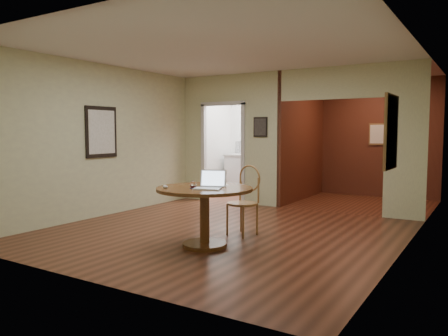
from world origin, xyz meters
The scene contains 11 objects.
floor centered at (0.00, 0.00, 0.00)m, with size 5.00×5.00×0.00m, color #401F12.
room_shell centered at (-0.47, 3.10, 1.29)m, with size 5.20×7.50×5.00m.
dining_table centered at (0.25, -0.77, 0.58)m, with size 1.25×1.25×0.78m.
chair centered at (0.36, 0.11, 0.57)m, with size 0.51×0.51×1.02m.
open_laptop centered at (0.38, -0.84, 0.85)m, with size 0.40×0.40×0.24m.
closed_laptop centered at (0.32, -0.62, 0.79)m, with size 0.30×0.19×0.02m, color #A6A6AB.
mouse centered at (-0.13, -1.12, 0.80)m, with size 0.10×0.05×0.04m, color silver.
wine_glass centered at (0.18, -0.93, 0.83)m, with size 0.09×0.09×0.10m, color white, non-canonical shape.
pen centered at (0.23, -0.95, 0.79)m, with size 0.01×0.01×0.14m, color #0B1752.
kitchen_cabinet centered at (-1.35, 4.20, 0.47)m, with size 2.06×0.60×0.94m.
grocery_bag centered at (-0.60, 4.20, 1.11)m, with size 0.34×0.29×0.34m, color beige.
Camera 1 is at (3.42, -5.43, 1.50)m, focal length 35.00 mm.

